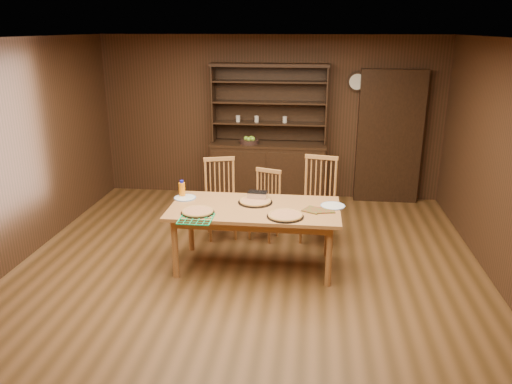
# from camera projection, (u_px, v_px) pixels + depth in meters

# --- Properties ---
(floor) EXTENTS (6.00, 6.00, 0.00)m
(floor) POSITION_uv_depth(u_px,v_px,m) (246.00, 277.00, 5.67)
(floor) COLOR brown
(floor) RESTS_ON ground
(room_shell) EXTENTS (6.00, 6.00, 6.00)m
(room_shell) POSITION_uv_depth(u_px,v_px,m) (245.00, 141.00, 5.18)
(room_shell) COLOR white
(room_shell) RESTS_ON floor
(china_hutch) EXTENTS (1.84, 0.52, 2.17)m
(china_hutch) POSITION_uv_depth(u_px,v_px,m) (268.00, 164.00, 8.08)
(china_hutch) COLOR black
(china_hutch) RESTS_ON floor
(doorway) EXTENTS (1.00, 0.18, 2.10)m
(doorway) POSITION_uv_depth(u_px,v_px,m) (389.00, 137.00, 7.87)
(doorway) COLOR black
(doorway) RESTS_ON floor
(wall_clock) EXTENTS (0.30, 0.05, 0.30)m
(wall_clock) POSITION_uv_depth(u_px,v_px,m) (357.00, 82.00, 7.71)
(wall_clock) COLOR black
(wall_clock) RESTS_ON room_shell
(dining_table) EXTENTS (1.94, 0.97, 0.75)m
(dining_table) POSITION_uv_depth(u_px,v_px,m) (255.00, 213.00, 5.72)
(dining_table) COLOR #AA6E3B
(dining_table) RESTS_ON floor
(chair_left) EXTENTS (0.54, 0.52, 1.06)m
(chair_left) POSITION_uv_depth(u_px,v_px,m) (221.00, 195.00, 6.68)
(chair_left) COLOR #C17E42
(chair_left) RESTS_ON floor
(chair_center) EXTENTS (0.47, 0.46, 0.93)m
(chair_center) POSITION_uv_depth(u_px,v_px,m) (266.00, 202.00, 6.64)
(chair_center) COLOR #C17E42
(chair_center) RESTS_ON floor
(chair_right) EXTENTS (0.54, 0.52, 1.12)m
(chair_right) POSITION_uv_depth(u_px,v_px,m) (319.00, 196.00, 6.55)
(chair_right) COLOR #C17E42
(chair_right) RESTS_ON floor
(pizza_left) EXTENTS (0.37, 0.37, 0.04)m
(pizza_left) POSITION_uv_depth(u_px,v_px,m) (198.00, 212.00, 5.51)
(pizza_left) COLOR black
(pizza_left) RESTS_ON dining_table
(pizza_right) EXTENTS (0.40, 0.40, 0.04)m
(pizza_right) POSITION_uv_depth(u_px,v_px,m) (285.00, 215.00, 5.40)
(pizza_right) COLOR black
(pizza_right) RESTS_ON dining_table
(pizza_center) EXTENTS (0.41, 0.41, 0.04)m
(pizza_center) POSITION_uv_depth(u_px,v_px,m) (255.00, 201.00, 5.83)
(pizza_center) COLOR black
(pizza_center) RESTS_ON dining_table
(cooling_rack) EXTENTS (0.36, 0.36, 0.02)m
(cooling_rack) POSITION_uv_depth(u_px,v_px,m) (196.00, 219.00, 5.33)
(cooling_rack) COLOR #0DAC57
(cooling_rack) RESTS_ON dining_table
(plate_left) EXTENTS (0.27, 0.27, 0.02)m
(plate_left) POSITION_uv_depth(u_px,v_px,m) (185.00, 198.00, 5.98)
(plate_left) COLOR silver
(plate_left) RESTS_ON dining_table
(plate_right) EXTENTS (0.28, 0.28, 0.02)m
(plate_right) POSITION_uv_depth(u_px,v_px,m) (333.00, 206.00, 5.71)
(plate_right) COLOR silver
(plate_right) RESTS_ON dining_table
(foil_dish) EXTENTS (0.24, 0.18, 0.09)m
(foil_dish) POSITION_uv_depth(u_px,v_px,m) (258.00, 196.00, 5.94)
(foil_dish) COLOR silver
(foil_dish) RESTS_ON dining_table
(juice_bottle) EXTENTS (0.08, 0.08, 0.21)m
(juice_bottle) POSITION_uv_depth(u_px,v_px,m) (182.00, 189.00, 6.02)
(juice_bottle) COLOR orange
(juice_bottle) RESTS_ON dining_table
(pot_holder_a) EXTENTS (0.23, 0.23, 0.01)m
(pot_holder_a) POSITION_uv_depth(u_px,v_px,m) (325.00, 210.00, 5.58)
(pot_holder_a) COLOR maroon
(pot_holder_a) RESTS_ON dining_table
(pot_holder_b) EXTENTS (0.27, 0.27, 0.01)m
(pot_holder_b) POSITION_uv_depth(u_px,v_px,m) (313.00, 210.00, 5.58)
(pot_holder_b) COLOR maroon
(pot_holder_b) RESTS_ON dining_table
(fruit_bowl) EXTENTS (0.30, 0.30, 0.12)m
(fruit_bowl) POSITION_uv_depth(u_px,v_px,m) (249.00, 141.00, 7.93)
(fruit_bowl) COLOR black
(fruit_bowl) RESTS_ON china_hutch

